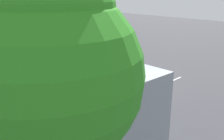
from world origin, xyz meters
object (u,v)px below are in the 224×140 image
(spectator_centre, at_px, (98,83))
(parked_motorcycle_silver, at_px, (73,88))
(spectator_far_left, at_px, (126,95))
(spectator_right, at_px, (91,77))
(tour_bus, at_px, (56,84))
(tree_centre, at_px, (52,64))
(stunt_motorcycle, at_px, (109,59))
(spectator_left, at_px, (109,88))

(spectator_centre, relative_size, parked_motorcycle_silver, 0.87)
(spectator_far_left, height_order, spectator_right, spectator_right)
(tour_bus, height_order, parked_motorcycle_silver, tour_bus)
(tree_centre, bearing_deg, spectator_centre, -43.26)
(spectator_far_left, xyz_separation_m, tree_centre, (-4.51, 6.21, 3.67))
(tour_bus, bearing_deg, parked_motorcycle_silver, -50.43)
(spectator_centre, relative_size, tree_centre, 0.28)
(spectator_right, bearing_deg, tree_centre, 139.49)
(spectator_right, distance_m, parked_motorcycle_silver, 1.18)
(tour_bus, relative_size, spectator_far_left, 6.29)
(tour_bus, bearing_deg, tree_centre, 150.71)
(spectator_far_left, bearing_deg, spectator_centre, -0.37)
(tour_bus, xyz_separation_m, stunt_motorcycle, (4.56, -7.34, -1.03))
(tour_bus, distance_m, spectator_centre, 2.61)
(parked_motorcycle_silver, height_order, tree_centre, tree_centre)
(stunt_motorcycle, bearing_deg, tour_bus, 121.88)
(spectator_right, bearing_deg, spectator_left, 169.49)
(spectator_far_left, xyz_separation_m, spectator_left, (1.06, 0.13, 0.04))
(parked_motorcycle_silver, xyz_separation_m, stunt_motorcycle, (2.94, -5.37, 0.13))
(spectator_centre, bearing_deg, parked_motorcycle_silver, 20.31)
(tour_bus, height_order, spectator_centre, tour_bus)
(spectator_right, relative_size, stunt_motorcycle, 0.91)
(spectator_centre, bearing_deg, spectator_right, -13.56)
(spectator_left, distance_m, parked_motorcycle_silver, 2.71)
(parked_motorcycle_silver, bearing_deg, spectator_far_left, -171.23)
(spectator_centre, distance_m, spectator_right, 0.96)
(spectator_far_left, bearing_deg, tree_centre, 125.99)
(tour_bus, relative_size, spectator_centre, 6.11)
(spectator_left, relative_size, spectator_centre, 1.01)
(spectator_right, xyz_separation_m, parked_motorcycle_silver, (0.63, 0.80, -0.59))
(stunt_motorcycle, bearing_deg, tree_centre, 135.27)
(tree_centre, bearing_deg, stunt_motorcycle, -44.73)
(stunt_motorcycle, bearing_deg, spectator_far_left, 143.97)
(spectator_far_left, relative_size, spectator_centre, 0.97)
(spectator_centre, bearing_deg, tree_centre, 136.74)
(tour_bus, height_order, tree_centre, tree_centre)
(spectator_left, distance_m, stunt_motorcycle, 7.44)
(spectator_centre, bearing_deg, spectator_left, 172.27)
(tour_bus, xyz_separation_m, spectator_left, (-0.98, -2.40, -0.57))
(spectator_left, height_order, parked_motorcycle_silver, spectator_left)
(spectator_right, bearing_deg, spectator_centre, 166.44)
(spectator_centre, bearing_deg, spectator_far_left, 179.63)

